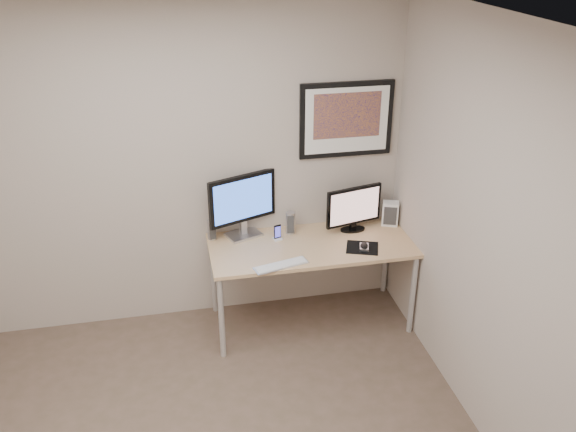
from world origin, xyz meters
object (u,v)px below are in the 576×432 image
(desk, at_px, (311,251))
(fan_unit, at_px, (390,213))
(monitor_large, at_px, (242,203))
(monitor_tv, at_px, (354,208))
(keyboard, at_px, (281,265))
(speaker_left, at_px, (212,230))
(phone_dock, at_px, (277,232))
(speaker_right, at_px, (290,223))
(framed_art, at_px, (346,120))

(desk, relative_size, fan_unit, 7.90)
(desk, height_order, monitor_large, monitor_large)
(desk, bearing_deg, monitor_tv, 21.87)
(monitor_tv, bearing_deg, monitor_large, 160.74)
(keyboard, relative_size, fan_unit, 2.03)
(desk, relative_size, speaker_left, 9.77)
(fan_unit, bearing_deg, keyboard, -133.72)
(desk, xyz_separation_m, fan_unit, (0.72, 0.20, 0.17))
(phone_dock, bearing_deg, monitor_tv, -14.24)
(fan_unit, bearing_deg, desk, -143.66)
(keyboard, bearing_deg, fan_unit, 11.44)
(speaker_left, xyz_separation_m, keyboard, (0.46, -0.53, -0.07))
(desk, bearing_deg, fan_unit, 15.40)
(desk, xyz_separation_m, keyboard, (-0.30, -0.28, 0.07))
(monitor_large, bearing_deg, speaker_right, -25.13)
(monitor_large, distance_m, phone_dock, 0.36)
(phone_dock, bearing_deg, fan_unit, -12.76)
(framed_art, height_order, phone_dock, framed_art)
(framed_art, relative_size, speaker_right, 4.05)
(phone_dock, bearing_deg, speaker_left, 149.19)
(monitor_large, height_order, fan_unit, monitor_large)
(framed_art, relative_size, fan_unit, 3.70)
(fan_unit, bearing_deg, monitor_large, -161.25)
(monitor_large, relative_size, phone_dock, 4.18)
(monitor_large, height_order, phone_dock, monitor_large)
(framed_art, distance_m, fan_unit, 0.88)
(speaker_left, relative_size, fan_unit, 0.81)
(desk, distance_m, monitor_large, 0.66)
(desk, xyz_separation_m, phone_dock, (-0.25, 0.12, 0.13))
(monitor_large, relative_size, fan_unit, 2.71)
(speaker_right, bearing_deg, fan_unit, 8.22)
(monitor_large, xyz_separation_m, speaker_right, (0.38, -0.03, -0.20))
(speaker_right, relative_size, fan_unit, 0.91)
(speaker_left, relative_size, phone_dock, 1.25)
(monitor_large, height_order, speaker_left, monitor_large)
(phone_dock, bearing_deg, speaker_right, 20.51)
(monitor_tv, height_order, fan_unit, monitor_tv)
(desk, xyz_separation_m, framed_art, (0.35, 0.33, 0.96))
(desk, bearing_deg, framed_art, 43.46)
(monitor_tv, height_order, keyboard, monitor_tv)
(speaker_left, height_order, keyboard, speaker_left)
(desk, relative_size, framed_art, 2.13)
(speaker_left, bearing_deg, phone_dock, -25.77)
(monitor_large, distance_m, speaker_right, 0.43)
(speaker_left, bearing_deg, speaker_right, -14.49)
(framed_art, xyz_separation_m, keyboard, (-0.65, -0.62, -0.88))
(speaker_left, relative_size, speaker_right, 0.88)
(keyboard, distance_m, fan_unit, 1.14)
(framed_art, relative_size, monitor_tv, 1.56)
(monitor_tv, distance_m, fan_unit, 0.35)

